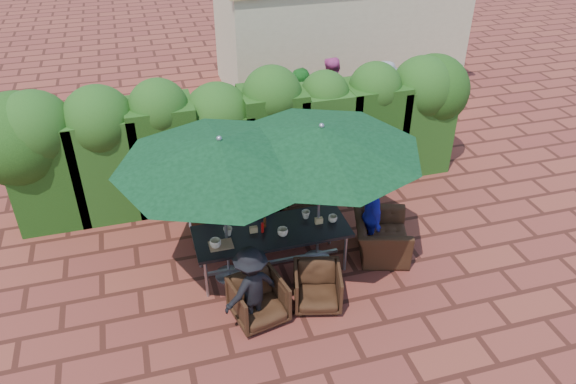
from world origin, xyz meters
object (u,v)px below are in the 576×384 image
object	(u,v)px
dining_table	(272,234)
chair_far_right	(300,209)
umbrella_right	(321,139)
chair_near_left	(259,299)
umbrella_left	(220,152)
chair_end_right	(382,232)
chair_near_right	(317,285)
chair_far_left	(215,222)
chair_far_mid	(251,216)

from	to	relation	value
dining_table	chair_far_right	xyz separation A→B (m)	(0.76, 0.96, -0.31)
umbrella_right	chair_near_left	size ratio (longest dim) A/B	4.13
dining_table	umbrella_left	xyz separation A→B (m)	(-0.70, 0.02, 1.54)
chair_far_right	chair_end_right	distance (m)	1.50
chair_near_left	chair_near_right	distance (m)	0.89
chair_near_right	dining_table	bearing A→B (deg)	129.03
dining_table	chair_far_right	bearing A→B (deg)	51.63
chair_far_right	umbrella_left	bearing A→B (deg)	35.77
umbrella_left	chair_far_left	distance (m)	2.09
dining_table	umbrella_left	size ratio (longest dim) A/B	0.79
umbrella_left	umbrella_right	distance (m)	1.45
umbrella_right	chair_far_left	size ratio (longest dim) A/B	4.16
chair_near_right	chair_end_right	distance (m)	1.61
chair_far_left	dining_table	bearing A→B (deg)	138.55
dining_table	chair_far_left	distance (m)	1.27
chair_near_left	chair_far_right	bearing A→B (deg)	46.09
dining_table	umbrella_left	world-z (taller)	umbrella_left
chair_far_mid	umbrella_right	bearing A→B (deg)	119.94
umbrella_left	chair_end_right	xyz separation A→B (m)	(2.50, -0.13, -1.78)
dining_table	chair_end_right	world-z (taller)	chair_end_right
chair_far_left	chair_near_left	distance (m)	1.99
umbrella_right	chair_far_mid	bearing A→B (deg)	131.10
chair_near_left	chair_end_right	distance (m)	2.42
umbrella_right	chair_near_right	bearing A→B (deg)	-108.49
umbrella_right	chair_near_right	xyz separation A→B (m)	(-0.32, -0.95, -1.87)
chair_far_mid	chair_near_left	bearing A→B (deg)	68.89
umbrella_right	chair_near_left	bearing A→B (deg)	-140.63
dining_table	chair_near_left	xyz separation A→B (m)	(-0.46, -0.99, -0.31)
chair_far_left	chair_near_right	world-z (taller)	chair_far_left
chair_far_left	chair_far_mid	distance (m)	0.62
chair_far_left	chair_near_left	bearing A→B (deg)	109.87
umbrella_right	chair_far_mid	xyz separation A→B (m)	(-0.86, 0.98, -1.86)
chair_far_right	chair_near_left	bearing A→B (deg)	60.83
umbrella_right	chair_far_mid	size ratio (longest dim) A/B	4.17
chair_far_right	chair_near_right	xyz separation A→B (m)	(-0.33, -1.91, -0.02)
dining_table	chair_near_right	distance (m)	1.09
chair_far_right	chair_end_right	xyz separation A→B (m)	(1.04, -1.07, 0.07)
dining_table	chair_far_mid	distance (m)	1.04
chair_end_right	chair_near_right	bearing A→B (deg)	138.29
chair_far_left	chair_far_mid	world-z (taller)	chair_far_left
dining_table	chair_near_right	size ratio (longest dim) A/B	3.44
umbrella_right	chair_far_left	world-z (taller)	umbrella_right
chair_near_left	chair_end_right	world-z (taller)	chair_end_right
dining_table	chair_end_right	distance (m)	1.82
umbrella_left	umbrella_right	size ratio (longest dim) A/B	1.00
umbrella_right	umbrella_left	bearing A→B (deg)	179.41
dining_table	chair_far_left	xyz separation A→B (m)	(-0.73, 0.98, -0.31)
umbrella_right	chair_far_right	xyz separation A→B (m)	(0.01, 0.96, -1.85)
chair_far_mid	chair_far_right	size ratio (longest dim) A/B	0.98
umbrella_left	chair_far_left	bearing A→B (deg)	92.10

